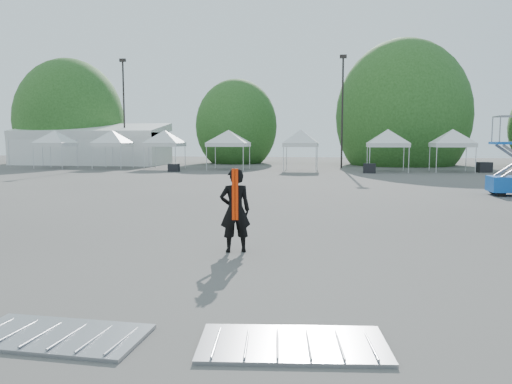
# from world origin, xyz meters

# --- Properties ---
(ground) EXTENTS (120.00, 120.00, 0.00)m
(ground) POSITION_xyz_m (0.00, 0.00, 0.00)
(ground) COLOR #474442
(ground) RESTS_ON ground
(marquee) EXTENTS (15.00, 6.25, 4.23)m
(marquee) POSITION_xyz_m (-22.00, 35.00, 1.97)
(marquee) COLOR silver
(marquee) RESTS_ON ground
(light_pole_west) EXTENTS (0.60, 0.25, 10.30)m
(light_pole_west) POSITION_xyz_m (-18.00, 34.00, 5.77)
(light_pole_west) COLOR black
(light_pole_west) RESTS_ON ground
(light_pole_east) EXTENTS (0.60, 0.25, 9.80)m
(light_pole_east) POSITION_xyz_m (3.00, 32.00, 5.52)
(light_pole_east) COLOR black
(light_pole_east) RESTS_ON ground
(tree_far_w) EXTENTS (4.80, 4.80, 7.30)m
(tree_far_w) POSITION_xyz_m (-26.00, 38.00, 4.54)
(tree_far_w) COLOR #382314
(tree_far_w) RESTS_ON ground
(tree_mid_w) EXTENTS (4.16, 4.16, 6.33)m
(tree_mid_w) POSITION_xyz_m (-8.00, 40.00, 3.93)
(tree_mid_w) COLOR #382314
(tree_mid_w) RESTS_ON ground
(tree_mid_e) EXTENTS (5.12, 5.12, 7.79)m
(tree_mid_e) POSITION_xyz_m (9.00, 39.00, 4.84)
(tree_mid_e) COLOR #382314
(tree_mid_e) RESTS_ON ground
(tent_a) EXTENTS (4.02, 4.02, 3.88)m
(tent_a) POSITION_xyz_m (-21.94, 28.22, 3.06)
(tent_a) COLOR silver
(tent_a) RESTS_ON ground
(tent_b) EXTENTS (3.97, 3.97, 3.88)m
(tent_b) POSITION_xyz_m (-16.80, 28.65, 3.06)
(tent_b) COLOR silver
(tent_b) RESTS_ON ground
(tent_c) EXTENTS (4.17, 4.17, 3.88)m
(tent_c) POSITION_xyz_m (-12.06, 28.74, 3.06)
(tent_c) COLOR silver
(tent_c) RESTS_ON ground
(tent_d) EXTENTS (4.63, 4.63, 3.88)m
(tent_d) POSITION_xyz_m (-6.48, 28.90, 3.06)
(tent_d) COLOR silver
(tent_d) RESTS_ON ground
(tent_e) EXTENTS (3.90, 3.90, 3.88)m
(tent_e) POSITION_xyz_m (-0.31, 27.95, 3.06)
(tent_e) COLOR silver
(tent_e) RESTS_ON ground
(tent_f) EXTENTS (4.39, 4.39, 3.88)m
(tent_f) POSITION_xyz_m (6.51, 27.97, 3.06)
(tent_f) COLOR silver
(tent_f) RESTS_ON ground
(tent_g) EXTENTS (4.29, 4.29, 3.88)m
(tent_g) POSITION_xyz_m (11.49, 28.47, 3.06)
(tent_g) COLOR silver
(tent_g) RESTS_ON ground
(man) EXTENTS (0.80, 0.65, 1.88)m
(man) POSITION_xyz_m (0.25, -1.80, 0.95)
(man) COLOR black
(man) RESTS_ON ground
(barrier_left) EXTENTS (2.26, 1.18, 0.07)m
(barrier_left) POSITION_xyz_m (-1.03, -6.94, 0.04)
(barrier_left) COLOR #96989E
(barrier_left) RESTS_ON ground
(barrier_mid) EXTENTS (2.40, 1.40, 0.07)m
(barrier_mid) POSITION_xyz_m (1.96, -6.74, 0.04)
(barrier_mid) COLOR #96989E
(barrier_mid) RESTS_ON ground
(crate_west) EXTENTS (0.81, 0.63, 0.63)m
(crate_west) POSITION_xyz_m (-10.08, 25.09, 0.31)
(crate_west) COLOR black
(crate_west) RESTS_ON ground
(crate_mid) EXTENTS (0.97, 0.78, 0.72)m
(crate_mid) POSITION_xyz_m (5.02, 25.84, 0.36)
(crate_mid) COLOR black
(crate_mid) RESTS_ON ground
(crate_east) EXTENTS (1.14, 0.96, 0.79)m
(crate_east) POSITION_xyz_m (13.81, 28.08, 0.39)
(crate_east) COLOR black
(crate_east) RESTS_ON ground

